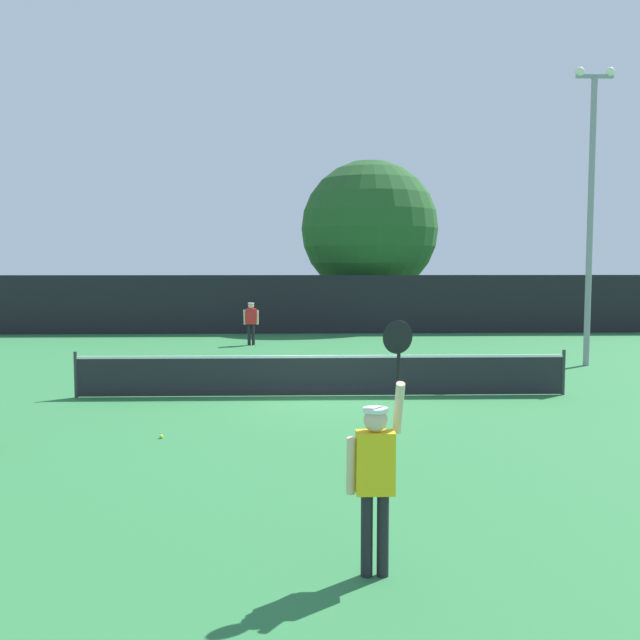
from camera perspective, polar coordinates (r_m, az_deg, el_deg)
ground_plane at (r=16.71m, az=0.17°, el=-6.12°), size 120.00×120.00×0.00m
tennis_net at (r=16.62m, az=0.17°, el=-4.38°), size 11.47×0.08×1.07m
perimeter_fence at (r=31.13m, az=-0.74°, el=1.26°), size 37.85×0.12×2.56m
player_serving at (r=7.18m, az=4.52°, el=-11.48°), size 0.68×0.40×2.55m
player_receiving at (r=26.91m, az=-5.54°, el=0.05°), size 0.57×0.23×1.60m
tennis_ball at (r=13.10m, az=-12.60°, el=-9.10°), size 0.07×0.07×0.07m
light_pole at (r=22.93m, az=20.88°, el=9.02°), size 1.18×0.28×8.83m
large_tree at (r=34.73m, az=3.99°, el=7.28°), size 6.58×6.58×8.02m
parked_car_near at (r=36.78m, az=-6.32°, el=0.97°), size 1.96×4.23×1.69m
parked_car_mid at (r=39.52m, az=2.32°, el=1.25°), size 2.44×4.41×1.69m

